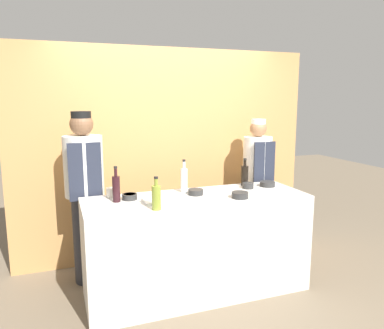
{
  "coord_description": "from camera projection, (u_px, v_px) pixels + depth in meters",
  "views": [
    {
      "loc": [
        -1.2,
        -3.14,
        1.84
      ],
      "look_at": [
        0.0,
        0.14,
        1.22
      ],
      "focal_mm": 35.0,
      "sensor_mm": 36.0,
      "label": 1
    }
  ],
  "objects": [
    {
      "name": "ground_plane",
      "position": [
        197.0,
        291.0,
        3.63
      ],
      "size": [
        14.0,
        14.0,
        0.0
      ],
      "primitive_type": "plane",
      "color": "#756651"
    },
    {
      "name": "cabinet_wall",
      "position": [
        166.0,
        154.0,
        4.38
      ],
      "size": [
        3.46,
        0.18,
        2.4
      ],
      "color": "#B7844C",
      "rests_on": "ground_plane"
    },
    {
      "name": "counter",
      "position": [
        197.0,
        245.0,
        3.54
      ],
      "size": [
        2.08,
        0.7,
        0.94
      ],
      "color": "beige",
      "rests_on": "ground_plane"
    },
    {
      "name": "sauce_bowl_green",
      "position": [
        240.0,
        195.0,
        3.41
      ],
      "size": [
        0.15,
        0.15,
        0.06
      ],
      "color": "#2D2D2D",
      "rests_on": "counter"
    },
    {
      "name": "sauce_bowl_orange",
      "position": [
        248.0,
        185.0,
        3.78
      ],
      "size": [
        0.11,
        0.11,
        0.06
      ],
      "color": "#2D2D2D",
      "rests_on": "counter"
    },
    {
      "name": "sauce_bowl_brown",
      "position": [
        130.0,
        196.0,
        3.37
      ],
      "size": [
        0.14,
        0.14,
        0.05
      ],
      "color": "#2D2D2D",
      "rests_on": "counter"
    },
    {
      "name": "sauce_bowl_white",
      "position": [
        267.0,
        184.0,
        3.87
      ],
      "size": [
        0.15,
        0.15,
        0.05
      ],
      "color": "#2D2D2D",
      "rests_on": "counter"
    },
    {
      "name": "sauce_bowl_yellow",
      "position": [
        196.0,
        192.0,
        3.53
      ],
      "size": [
        0.14,
        0.14,
        0.05
      ],
      "color": "#2D2D2D",
      "rests_on": "counter"
    },
    {
      "name": "cutting_board",
      "position": [
        161.0,
        200.0,
        3.31
      ],
      "size": [
        0.31,
        0.2,
        0.02
      ],
      "color": "white",
      "rests_on": "counter"
    },
    {
      "name": "bottle_oil",
      "position": [
        156.0,
        197.0,
        3.04
      ],
      "size": [
        0.08,
        0.08,
        0.28
      ],
      "color": "olive",
      "rests_on": "counter"
    },
    {
      "name": "bottle_clear",
      "position": [
        184.0,
        180.0,
        3.61
      ],
      "size": [
        0.07,
        0.07,
        0.32
      ],
      "color": "silver",
      "rests_on": "counter"
    },
    {
      "name": "bottle_soy",
      "position": [
        245.0,
        175.0,
        3.89
      ],
      "size": [
        0.07,
        0.07,
        0.29
      ],
      "color": "black",
      "rests_on": "counter"
    },
    {
      "name": "bottle_wine",
      "position": [
        116.0,
        188.0,
        3.27
      ],
      "size": [
        0.07,
        0.07,
        0.32
      ],
      "color": "black",
      "rests_on": "counter"
    },
    {
      "name": "cup_cream",
      "position": [
        110.0,
        193.0,
        3.43
      ],
      "size": [
        0.07,
        0.07,
        0.09
      ],
      "color": "silver",
      "rests_on": "counter"
    },
    {
      "name": "chef_left",
      "position": [
        85.0,
        192.0,
        3.68
      ],
      "size": [
        0.38,
        0.38,
        1.72
      ],
      "color": "#28282D",
      "rests_on": "ground_plane"
    },
    {
      "name": "chef_right",
      "position": [
        257.0,
        183.0,
        4.34
      ],
      "size": [
        0.33,
        0.33,
        1.61
      ],
      "color": "#28282D",
      "rests_on": "ground_plane"
    }
  ]
}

